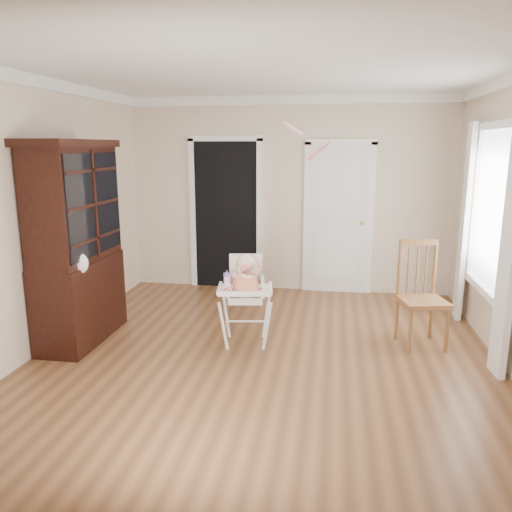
% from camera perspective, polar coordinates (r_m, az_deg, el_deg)
% --- Properties ---
extents(floor, '(5.00, 5.00, 0.00)m').
position_cam_1_polar(floor, '(4.98, 0.82, -11.68)').
color(floor, brown).
rests_on(floor, ground).
extents(ceiling, '(5.00, 5.00, 0.00)m').
position_cam_1_polar(ceiling, '(4.59, 0.94, 20.78)').
color(ceiling, white).
rests_on(ceiling, wall_back).
extents(wall_back, '(4.50, 0.00, 4.50)m').
position_cam_1_polar(wall_back, '(7.06, 3.75, 6.87)').
color(wall_back, beige).
rests_on(wall_back, floor).
extents(wall_left, '(0.00, 5.00, 5.00)m').
position_cam_1_polar(wall_left, '(5.39, -23.61, 4.10)').
color(wall_left, beige).
rests_on(wall_left, floor).
extents(crown_molding, '(4.50, 5.00, 0.12)m').
position_cam_1_polar(crown_molding, '(4.58, 0.93, 20.03)').
color(crown_molding, white).
rests_on(crown_molding, ceiling).
extents(doorway, '(1.06, 0.05, 2.22)m').
position_cam_1_polar(doorway, '(7.21, -3.46, 5.06)').
color(doorway, black).
rests_on(doorway, wall_back).
extents(closet_door, '(0.96, 0.09, 2.13)m').
position_cam_1_polar(closet_door, '(7.05, 9.39, 4.05)').
color(closet_door, white).
rests_on(closet_door, wall_back).
extents(window_right, '(0.13, 1.84, 2.30)m').
position_cam_1_polar(window_right, '(5.57, 24.97, 3.56)').
color(window_right, white).
rests_on(window_right, wall_right).
extents(high_chair, '(0.62, 0.74, 0.95)m').
position_cam_1_polar(high_chair, '(5.16, -1.20, -3.87)').
color(high_chair, white).
rests_on(high_chair, floor).
extents(baby, '(0.30, 0.23, 0.45)m').
position_cam_1_polar(baby, '(5.14, -1.18, -2.21)').
color(baby, beige).
rests_on(baby, high_chair).
extents(cake, '(0.30, 0.30, 0.14)m').
position_cam_1_polar(cake, '(4.87, -1.20, -3.13)').
color(cake, silver).
rests_on(cake, high_chair).
extents(sippy_cup, '(0.07, 0.07, 0.17)m').
position_cam_1_polar(sippy_cup, '(5.01, -3.33, -2.66)').
color(sippy_cup, '#F897D9').
rests_on(sippy_cup, high_chair).
extents(china_cabinet, '(0.55, 1.24, 2.10)m').
position_cam_1_polar(china_cabinet, '(5.48, -19.81, 1.38)').
color(china_cabinet, black).
rests_on(china_cabinet, floor).
extents(dining_chair, '(0.53, 0.53, 1.09)m').
position_cam_1_polar(dining_chair, '(5.42, 18.38, -4.55)').
color(dining_chair, brown).
rests_on(dining_chair, floor).
extents(streamer, '(0.25, 0.45, 0.15)m').
position_cam_1_polar(streamer, '(4.79, 4.20, 14.33)').
color(streamer, pink).
rests_on(streamer, ceiling).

